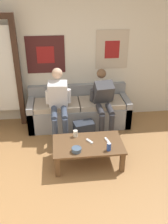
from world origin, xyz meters
TOP-DOWN VIEW (x-y plane):
  - ground_plane at (0.00, 0.00)m, footprint 18.00×18.00m
  - wall_back at (0.00, 2.48)m, footprint 10.00×0.07m
  - couch at (0.05, 2.11)m, footprint 2.00×0.72m
  - coffee_table at (0.07, 0.85)m, footprint 1.10×0.65m
  - person_seated_adult at (-0.35, 1.74)m, footprint 0.47×0.87m
  - person_seated_teen at (0.49, 1.80)m, footprint 0.47×0.95m
  - backpack at (0.08, 1.45)m, footprint 0.39×0.31m
  - ceramic_bowl at (-0.12, 0.66)m, footprint 0.15×0.15m
  - pillar_candle at (-0.10, 1.07)m, footprint 0.07×0.07m
  - drink_can_blue at (0.36, 0.64)m, footprint 0.07×0.07m
  - game_controller_near_left at (0.38, 0.88)m, footprint 0.07×0.15m
  - game_controller_near_right at (0.10, 0.89)m, footprint 0.11×0.14m

SIDE VIEW (x-z plane):
  - ground_plane at x=0.00m, z-range 0.00..0.00m
  - backpack at x=0.08m, z-range -0.01..0.38m
  - couch at x=0.05m, z-range -0.09..0.66m
  - coffee_table at x=0.07m, z-range 0.12..0.49m
  - game_controller_near_left at x=0.38m, z-range 0.36..0.39m
  - game_controller_near_right at x=0.10m, z-range 0.36..0.39m
  - ceramic_bowl at x=-0.12m, z-range 0.37..0.44m
  - pillar_candle at x=-0.10m, z-range 0.36..0.48m
  - drink_can_blue at x=0.36m, z-range 0.36..0.49m
  - person_seated_teen at x=0.49m, z-range 0.07..1.23m
  - person_seated_adult at x=-0.35m, z-range 0.06..1.31m
  - wall_back at x=0.00m, z-range 0.00..2.55m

